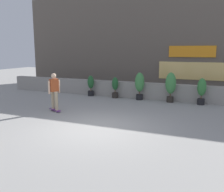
# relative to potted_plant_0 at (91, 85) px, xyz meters

# --- Properties ---
(ground_plane) EXTENTS (48.00, 48.00, 0.00)m
(ground_plane) POSITION_rel_potted_plant_0_xyz_m (3.10, -5.55, -0.65)
(ground_plane) COLOR #9E9B96
(planter_wall) EXTENTS (18.00, 0.40, 0.90)m
(planter_wall) POSITION_rel_potted_plant_0_xyz_m (3.10, 0.45, -0.20)
(planter_wall) COLOR gray
(planter_wall) RESTS_ON ground
(building_backdrop) EXTENTS (20.00, 2.08, 6.50)m
(building_backdrop) POSITION_rel_potted_plant_0_xyz_m (3.10, 4.45, 2.60)
(building_backdrop) COLOR #60564C
(building_backdrop) RESTS_ON ground
(potted_plant_0) EXTENTS (0.37, 0.37, 1.21)m
(potted_plant_0) POSITION_rel_potted_plant_0_xyz_m (0.00, 0.00, 0.00)
(potted_plant_0) COLOR black
(potted_plant_0) RESTS_ON ground
(potted_plant_1) EXTENTS (0.36, 0.36, 1.18)m
(potted_plant_1) POSITION_rel_potted_plant_0_xyz_m (1.56, -0.00, -0.03)
(potted_plant_1) COLOR #2D2823
(potted_plant_1) RESTS_ON ground
(potted_plant_2) EXTENTS (0.51, 0.51, 1.49)m
(potted_plant_2) POSITION_rel_potted_plant_0_xyz_m (3.00, -0.00, 0.22)
(potted_plant_2) COLOR black
(potted_plant_2) RESTS_ON ground
(potted_plant_3) EXTENTS (0.54, 0.54, 1.56)m
(potted_plant_3) POSITION_rel_potted_plant_0_xyz_m (4.67, -0.00, 0.27)
(potted_plant_3) COLOR #2D2823
(potted_plant_3) RESTS_ON ground
(potted_plant_4) EXTENTS (0.43, 0.43, 1.33)m
(potted_plant_4) POSITION_rel_potted_plant_0_xyz_m (6.20, -0.00, 0.10)
(potted_plant_4) COLOR black
(potted_plant_4) RESTS_ON ground
(skater_far_right) EXTENTS (0.80, 0.56, 1.70)m
(skater_far_right) POSITION_rel_potted_plant_0_xyz_m (0.30, -4.00, 0.29)
(skater_far_right) COLOR #72338C
(skater_far_right) RESTS_ON ground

